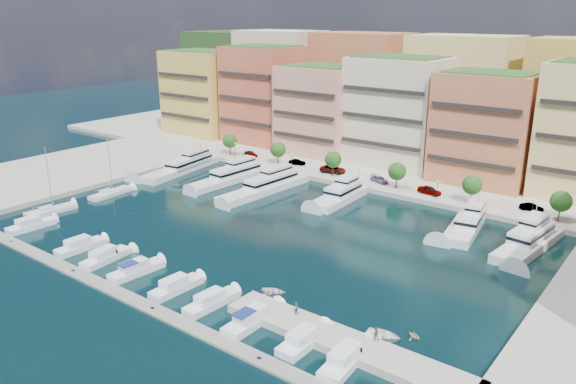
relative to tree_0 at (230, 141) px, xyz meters
The scene contains 53 objects.
ground 52.39m from the tree_0, 39.95° to the right, with size 400.00×400.00×0.00m, color black.
north_quay 49.34m from the tree_0, 35.47° to the left, with size 220.00×64.00×2.00m, color #9E998E.
west_quay 47.21m from the tree_0, 117.93° to the right, with size 34.00×76.00×2.00m, color #9E998E.
hillside 86.46m from the tree_0, 62.40° to the left, with size 240.00×40.00×58.00m, color #193816.
south_pontoon 73.65m from the tree_0, 59.77° to the right, with size 72.00×2.20×0.35m, color gray.
finger_pier 89.46m from the tree_0, 38.41° to the right, with size 32.00×5.00×2.00m, color #9E998E.
apartment_0 31.96m from the tree_0, 147.61° to the left, with size 22.00×16.50×24.80m.
apartment_1 21.20m from the tree_0, 102.21° to the left, with size 20.00×16.50×26.80m.
apartment_2 24.86m from the tree_0, 44.13° to the left, with size 20.00×15.50×22.80m.
apartment_3 43.22m from the tree_0, 25.95° to the left, with size 22.00×16.50×25.80m.
apartment_4 62.75m from the tree_0, 15.37° to the left, with size 20.00×15.50×23.80m.
backblock_0 44.63m from the tree_0, 110.32° to the left, with size 26.00×18.00×30.00m, color beige.
backblock_1 44.63m from the tree_0, 69.68° to the left, with size 26.00×18.00×30.00m, color #C27548.
backblock_2 61.58m from the tree_0, 41.99° to the left, with size 26.00×18.00×30.00m, color #EACF7B.
tree_0 is the anchor object (origin of this frame).
tree_1 16.00m from the tree_0, ahead, with size 3.80×3.80×5.65m.
tree_2 32.00m from the tree_0, ahead, with size 3.80×3.80×5.65m.
tree_3 48.00m from the tree_0, ahead, with size 3.80×3.80×5.65m.
tree_4 64.00m from the tree_0, ahead, with size 3.80×3.80×5.65m.
tree_5 80.00m from the tree_0, ahead, with size 3.80×3.80×5.65m.
lamppost_0 4.70m from the tree_0, 29.90° to the right, with size 0.30×0.30×4.20m.
lamppost_1 22.14m from the tree_0, ahead, with size 0.30×0.30×4.20m.
lamppost_2 40.08m from the tree_0, ahead, with size 0.30×0.30×4.20m.
lamppost_3 58.05m from the tree_0, ahead, with size 0.30×0.30×4.20m.
lamppost_4 76.04m from the tree_0, ahead, with size 0.30×0.30×4.20m.
yacht_0 16.01m from the tree_0, 91.75° to the right, with size 8.28×24.69×7.30m.
yacht_1 21.27m from the tree_0, 45.72° to the right, with size 5.66×22.99×7.30m.
yacht_2 30.34m from the tree_0, 31.55° to the right, with size 5.85×24.82×7.30m.
yacht_3 43.28m from the tree_0, 15.82° to the right, with size 5.43×16.03×7.30m.
yacht_5 68.89m from the tree_0, 10.02° to the right, with size 7.11×16.82×7.30m.
yacht_6 79.92m from the tree_0, ahead, with size 6.78×19.29×7.30m.
cruiser_0 58.57m from the tree_0, 83.88° to the right, with size 3.09×8.29×2.55m.
cruiser_2 62.05m from the tree_0, 69.76° to the right, with size 2.77×8.06×2.55m.
cruiser_3 64.77m from the tree_0, 63.99° to the right, with size 3.40×8.52×2.55m.
cruiser_4 68.34m from the tree_0, 58.42° to the right, with size 3.25×8.62×2.66m.
cruiser_5 73.22m from the tree_0, 52.62° to the right, with size 2.74×8.08×2.55m.
cruiser_6 77.56m from the tree_0, 48.60° to the right, with size 2.89×8.31×2.55m.
cruiser_7 82.45m from the tree_0, 44.90° to the right, with size 2.71×9.04×2.66m.
cruiser_8 88.06m from the tree_0, 41.32° to the right, with size 2.76×7.62×2.55m.
cruiser_9 92.51m from the tree_0, 38.95° to the right, with size 3.46×9.08×2.55m.
sailboat_0 51.57m from the tree_0, 88.56° to the right, with size 3.98×9.71×13.20m.
sailboat_1 38.21m from the tree_0, 88.01° to the right, with size 3.62×9.85×13.20m.
tender_3 90.24m from the tree_0, 32.99° to the right, with size 1.50×1.74×0.92m, color beige.
tender_0 75.31m from the tree_0, 42.33° to the right, with size 2.50×3.51×0.73m, color silver.
tender_2 89.02m from the tree_0, 35.11° to the right, with size 2.92×4.09×0.85m, color white.
car_0 6.49m from the tree_0, 19.53° to the left, with size 1.74×4.32×1.47m, color gray.
car_1 20.36m from the tree_0, ahead, with size 1.42×4.08×1.35m, color gray.
car_2 30.92m from the tree_0, ahead, with size 2.80×6.08×1.69m, color gray.
car_3 43.20m from the tree_0, ahead, with size 1.90×4.68×1.36m, color gray.
car_4 55.28m from the tree_0, ahead, with size 1.99×4.95×1.69m, color gray.
car_5 74.74m from the tree_0, ahead, with size 1.47×4.22×1.39m, color gray.
person_0 82.77m from the tree_0, 41.12° to the right, with size 0.61×0.40×1.68m, color navy.
person_1 90.44m from the tree_0, 36.29° to the right, with size 0.80×0.62×1.64m, color #4C342D.
Camera 1 is at (58.93, -70.16, 36.69)m, focal length 35.00 mm.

